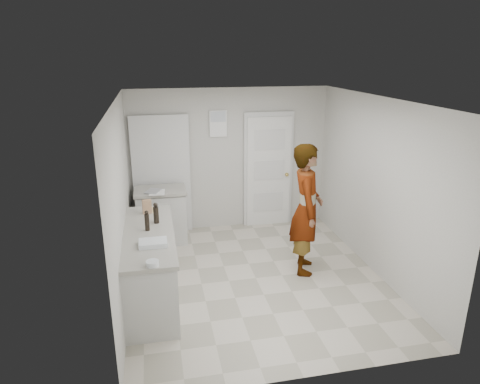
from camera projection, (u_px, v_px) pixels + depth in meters
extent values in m
plane|color=#9E9885|center=(256.00, 278.00, 6.09)|extent=(4.00, 4.00, 0.00)
plane|color=#B1AFA7|center=(230.00, 160.00, 7.56)|extent=(3.50, 0.00, 3.50)
plane|color=#B1AFA7|center=(311.00, 265.00, 3.84)|extent=(3.50, 0.00, 3.50)
plane|color=#B1AFA7|center=(122.00, 204.00, 5.36)|extent=(0.00, 4.00, 4.00)
plane|color=#B1AFA7|center=(377.00, 187.00, 6.04)|extent=(0.00, 4.00, 4.00)
plane|color=silver|center=(258.00, 100.00, 5.31)|extent=(4.00, 4.00, 0.00)
cube|color=silver|center=(269.00, 172.00, 7.71)|extent=(0.80, 0.05, 2.00)
cube|color=silver|center=(268.00, 170.00, 7.72)|extent=(0.90, 0.04, 2.10)
sphere|color=gold|center=(287.00, 175.00, 7.74)|extent=(0.07, 0.07, 0.07)
cube|color=white|center=(218.00, 124.00, 7.29)|extent=(0.30, 0.02, 0.45)
cube|color=black|center=(162.00, 177.00, 7.37)|extent=(0.90, 0.05, 2.04)
cube|color=silver|center=(162.00, 176.00, 7.34)|extent=(0.98, 0.02, 2.10)
cube|color=silver|center=(150.00, 268.00, 5.49)|extent=(0.60, 1.90, 0.86)
cube|color=black|center=(152.00, 294.00, 5.61)|extent=(0.56, 1.86, 0.08)
cube|color=#A3A096|center=(148.00, 234.00, 5.34)|extent=(0.64, 1.96, 0.05)
cube|color=silver|center=(162.00, 217.00, 7.15)|extent=(0.80, 0.55, 0.86)
cube|color=black|center=(163.00, 239.00, 7.27)|extent=(0.75, 0.54, 0.08)
cube|color=#A3A096|center=(160.00, 191.00, 7.01)|extent=(0.84, 0.61, 0.05)
imported|color=silver|center=(306.00, 209.00, 6.05)|extent=(0.63, 0.79, 1.89)
cube|color=#8F6447|center=(147.00, 207.00, 5.93)|extent=(0.13, 0.08, 0.20)
cylinder|color=tan|center=(151.00, 210.00, 5.97)|extent=(0.05, 0.05, 0.08)
cylinder|color=black|center=(156.00, 215.00, 5.59)|extent=(0.07, 0.07, 0.22)
sphere|color=black|center=(155.00, 205.00, 5.55)|extent=(0.06, 0.06, 0.06)
cylinder|color=black|center=(147.00, 222.00, 5.36)|extent=(0.06, 0.06, 0.22)
sphere|color=black|center=(146.00, 212.00, 5.32)|extent=(0.05, 0.05, 0.05)
cube|color=silver|center=(153.00, 243.00, 4.97)|extent=(0.33, 0.23, 0.06)
cube|color=silver|center=(153.00, 244.00, 4.97)|extent=(0.29, 0.19, 0.04)
cylinder|color=silver|center=(152.00, 263.00, 4.50)|extent=(0.14, 0.14, 0.05)
sphere|color=white|center=(151.00, 264.00, 4.48)|extent=(0.05, 0.05, 0.05)
sphere|color=white|center=(154.00, 263.00, 4.51)|extent=(0.05, 0.05, 0.05)
cube|color=white|center=(157.00, 192.00, 6.83)|extent=(0.26, 0.32, 0.01)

